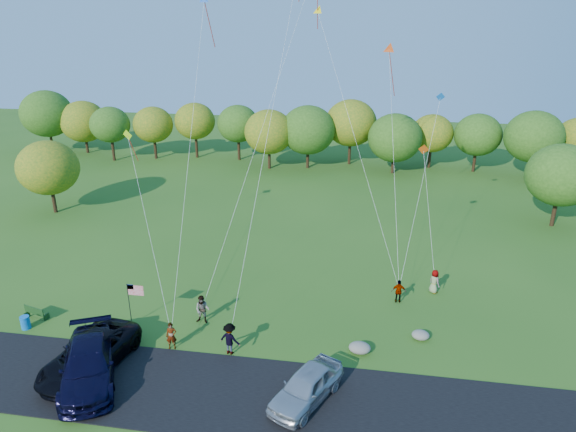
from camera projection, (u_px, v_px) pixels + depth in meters
name	position (u px, v px, depth m)	size (l,w,h in m)	color
ground	(227.00, 345.00, 29.47)	(140.00, 140.00, 0.00)	#2C5919
asphalt_lane	(206.00, 391.00, 25.79)	(44.00, 6.00, 0.06)	black
treeline	(290.00, 131.00, 60.93)	(75.66, 27.26, 8.49)	#362513
minivan_dark	(90.00, 355.00, 27.12)	(2.87, 6.22, 1.73)	black
minivan_navy	(88.00, 365.00, 26.25)	(2.61, 6.41, 1.86)	black
minivan_silver	(306.00, 386.00, 24.90)	(1.89, 4.70, 1.60)	#B0B3BC
flyer_a	(171.00, 336.00, 28.88)	(0.60, 0.39, 1.65)	#4C4C59
flyer_b	(202.00, 309.00, 31.29)	(0.89, 0.69, 1.83)	#4C4C59
flyer_c	(230.00, 339.00, 28.42)	(1.22, 0.70, 1.89)	#4C4C59
flyer_d	(399.00, 291.00, 33.57)	(0.94, 0.39, 1.61)	#4C4C59
flyer_e	(434.00, 281.00, 34.75)	(0.82, 0.53, 1.68)	#4C4C59
park_bench	(35.00, 312.00, 31.80)	(1.57, 0.67, 0.88)	#163A15
trash_barrel	(25.00, 322.00, 30.88)	(0.54, 0.54, 0.82)	blue
flag_assembly	(133.00, 294.00, 30.62)	(1.03, 0.67, 2.80)	black
boulder_near	(360.00, 348.00, 28.70)	(1.24, 0.97, 0.62)	gray
boulder_far	(421.00, 335.00, 29.92)	(1.02, 0.85, 0.53)	#6C665D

